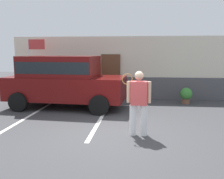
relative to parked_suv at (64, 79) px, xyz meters
The scene contains 8 objects.
ground_plane 4.04m from the parked_suv, 53.42° to the right, with size 40.00×40.00×0.00m, color #38383A.
parking_stripe_0 2.14m from the parked_suv, 116.72° to the right, with size 0.12×4.40×0.01m, color silver.
parking_stripe_1 2.62m from the parked_suv, 43.29° to the right, with size 0.12×4.40×0.01m, color silver.
house_frontage 3.34m from the parked_suv, 46.25° to the left, with size 10.95×0.40×2.94m.
parked_suv is the anchor object (origin of this frame).
tennis_player_man 4.27m from the parked_suv, 45.95° to the right, with size 0.77×0.27×1.72m.
potted_plant_by_porch 5.22m from the parked_suv, 14.78° to the left, with size 0.52×0.52×0.68m.
flag_pole 2.63m from the parked_suv, 140.67° to the left, with size 0.80×0.05×2.83m.
Camera 1 is at (0.66, -6.40, 2.21)m, focal length 39.83 mm.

